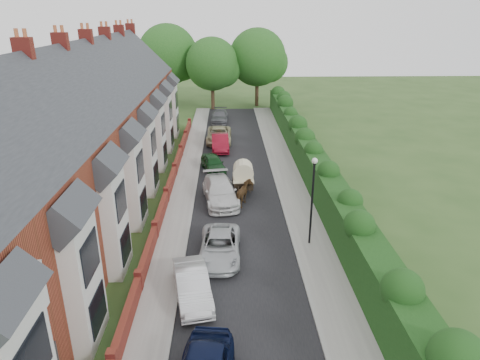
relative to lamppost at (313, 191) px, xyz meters
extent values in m
plane|color=#2D4C1E|center=(-3.40, -4.00, -3.30)|extent=(140.00, 140.00, 0.00)
cube|color=black|center=(-3.90, 7.00, -3.29)|extent=(6.00, 58.00, 0.02)
cube|color=gray|center=(0.20, 7.00, -3.24)|extent=(2.20, 58.00, 0.12)
cube|color=gray|center=(-7.75, 7.00, -3.24)|extent=(1.70, 58.00, 0.12)
cube|color=#979792|center=(-0.85, 7.00, -3.23)|extent=(0.18, 58.00, 0.13)
cube|color=#979792|center=(-6.95, 7.00, -3.23)|extent=(0.18, 58.00, 0.13)
cube|color=black|center=(2.00, 7.00, -2.05)|extent=(1.50, 58.00, 2.50)
cube|color=#943A25|center=(-14.40, 6.00, -0.05)|extent=(8.00, 40.00, 6.50)
cube|color=#292B31|center=(-14.40, 6.00, 3.20)|extent=(8.00, 40.20, 8.00)
cube|color=black|center=(-9.68, -12.10, 0.50)|extent=(0.06, 1.80, 1.60)
cube|color=silver|center=(-10.35, -10.10, 1.10)|extent=(0.12, 1.20, 1.60)
cube|color=silver|center=(-10.05, -7.10, -0.70)|extent=(0.70, 2.40, 5.20)
cube|color=black|center=(-9.68, -7.10, -1.90)|extent=(0.06, 1.80, 1.60)
cube|color=black|center=(-9.68, -7.10, 0.50)|extent=(0.06, 1.80, 1.60)
cube|color=#292B31|center=(-10.20, -7.10, 2.30)|extent=(1.70, 2.60, 1.70)
cube|color=#3F2D2D|center=(-10.36, -5.00, -2.25)|extent=(0.08, 0.90, 2.10)
cube|color=silver|center=(-10.35, -5.10, 1.10)|extent=(0.12, 1.20, 1.60)
cube|color=silver|center=(-10.05, -2.10, -0.70)|extent=(0.70, 2.40, 5.20)
cube|color=black|center=(-9.68, -2.10, -1.90)|extent=(0.06, 1.80, 1.60)
cube|color=black|center=(-9.68, -2.10, 0.50)|extent=(0.06, 1.80, 1.60)
cube|color=#292B31|center=(-10.20, -2.10, 2.30)|extent=(1.70, 2.60, 1.70)
cube|color=#3F2D2D|center=(-10.36, 0.00, -2.25)|extent=(0.08, 0.90, 2.10)
cube|color=silver|center=(-10.35, -0.10, 1.10)|extent=(0.12, 1.20, 1.60)
cube|color=silver|center=(-10.05, 2.90, -0.70)|extent=(0.70, 2.40, 5.20)
cube|color=black|center=(-9.68, 2.90, -1.90)|extent=(0.06, 1.80, 1.60)
cube|color=black|center=(-9.68, 2.90, 0.50)|extent=(0.06, 1.80, 1.60)
cube|color=#292B31|center=(-10.20, 2.90, 2.30)|extent=(1.70, 2.60, 1.70)
cube|color=#3F2D2D|center=(-10.36, 5.00, -2.25)|extent=(0.08, 0.90, 2.10)
cube|color=silver|center=(-10.35, 4.90, 1.10)|extent=(0.12, 1.20, 1.60)
cube|color=silver|center=(-10.05, 7.90, -0.70)|extent=(0.70, 2.40, 5.20)
cube|color=black|center=(-9.68, 7.90, -1.90)|extent=(0.06, 1.80, 1.60)
cube|color=black|center=(-9.68, 7.90, 0.50)|extent=(0.06, 1.80, 1.60)
cube|color=#292B31|center=(-10.20, 7.90, 2.30)|extent=(1.70, 2.60, 1.70)
cube|color=#3F2D2D|center=(-10.36, 10.00, -2.25)|extent=(0.08, 0.90, 2.10)
cube|color=silver|center=(-10.35, 9.90, 1.10)|extent=(0.12, 1.20, 1.60)
cube|color=silver|center=(-10.05, 12.90, -0.70)|extent=(0.70, 2.40, 5.20)
cube|color=black|center=(-9.68, 12.90, -1.90)|extent=(0.06, 1.80, 1.60)
cube|color=black|center=(-9.68, 12.90, 0.50)|extent=(0.06, 1.80, 1.60)
cube|color=#292B31|center=(-10.20, 12.90, 2.30)|extent=(1.70, 2.60, 1.70)
cube|color=#3F2D2D|center=(-10.36, 15.00, -2.25)|extent=(0.08, 0.90, 2.10)
cube|color=silver|center=(-10.35, 14.90, 1.10)|extent=(0.12, 1.20, 1.60)
cube|color=silver|center=(-10.05, 17.90, -0.70)|extent=(0.70, 2.40, 5.20)
cube|color=black|center=(-9.68, 17.90, -1.90)|extent=(0.06, 1.80, 1.60)
cube|color=black|center=(-9.68, 17.90, 0.50)|extent=(0.06, 1.80, 1.60)
cube|color=#292B31|center=(-10.20, 17.90, 2.30)|extent=(1.70, 2.60, 1.70)
cube|color=#3F2D2D|center=(-10.36, 20.00, -2.25)|extent=(0.08, 0.90, 2.10)
cube|color=silver|center=(-10.35, 19.90, 1.10)|extent=(0.12, 1.20, 1.60)
cube|color=silver|center=(-10.05, 22.90, -0.70)|extent=(0.70, 2.40, 5.20)
cube|color=black|center=(-9.68, 22.90, -1.90)|extent=(0.06, 1.80, 1.60)
cube|color=black|center=(-9.68, 22.90, 0.50)|extent=(0.06, 1.80, 1.60)
cube|color=#292B31|center=(-10.20, 22.90, 2.30)|extent=(1.70, 2.60, 1.70)
cube|color=#3F2D2D|center=(-10.36, 25.00, -2.25)|extent=(0.08, 0.90, 2.10)
cube|color=silver|center=(-10.35, 24.90, 1.10)|extent=(0.12, 1.20, 1.60)
cube|color=maroon|center=(-14.40, 1.00, 7.00)|extent=(0.90, 0.50, 1.60)
cylinder|color=#AA5833|center=(-14.60, 1.00, 7.95)|extent=(0.20, 0.20, 0.50)
cylinder|color=#AA5833|center=(-14.20, 1.00, 7.95)|extent=(0.20, 0.20, 0.50)
cube|color=maroon|center=(-14.40, 6.00, 7.00)|extent=(0.90, 0.50, 1.60)
cylinder|color=#AA5833|center=(-14.60, 6.00, 7.95)|extent=(0.20, 0.20, 0.50)
cylinder|color=#AA5833|center=(-14.20, 6.00, 7.95)|extent=(0.20, 0.20, 0.50)
cube|color=maroon|center=(-14.40, 11.00, 7.00)|extent=(0.90, 0.50, 1.60)
cylinder|color=#AA5833|center=(-14.60, 11.00, 7.95)|extent=(0.20, 0.20, 0.50)
cylinder|color=#AA5833|center=(-14.20, 11.00, 7.95)|extent=(0.20, 0.20, 0.50)
cube|color=maroon|center=(-14.40, 16.00, 7.00)|extent=(0.90, 0.50, 1.60)
cylinder|color=#AA5833|center=(-14.60, 16.00, 7.95)|extent=(0.20, 0.20, 0.50)
cylinder|color=#AA5833|center=(-14.20, 16.00, 7.95)|extent=(0.20, 0.20, 0.50)
cube|color=maroon|center=(-14.40, 21.00, 7.00)|extent=(0.90, 0.50, 1.60)
cylinder|color=#AA5833|center=(-14.60, 21.00, 7.95)|extent=(0.20, 0.20, 0.50)
cylinder|color=#AA5833|center=(-14.20, 21.00, 7.95)|extent=(0.20, 0.20, 0.50)
cube|color=maroon|center=(-14.40, 26.00, 7.00)|extent=(0.90, 0.50, 1.60)
cylinder|color=#AA5833|center=(-14.60, 26.00, 7.95)|extent=(0.20, 0.20, 0.50)
cylinder|color=#AA5833|center=(-14.20, 26.00, 7.95)|extent=(0.20, 0.20, 0.50)
cube|color=maroon|center=(-8.75, -6.50, -2.85)|extent=(0.30, 4.70, 0.90)
cube|color=maroon|center=(-8.75, -1.50, -2.85)|extent=(0.30, 4.70, 0.90)
cube|color=maroon|center=(-8.75, 3.50, -2.85)|extent=(0.30, 4.70, 0.90)
cube|color=maroon|center=(-8.75, 8.50, -2.85)|extent=(0.30, 4.70, 0.90)
cube|color=maroon|center=(-8.75, 13.50, -2.85)|extent=(0.30, 4.70, 0.90)
cube|color=maroon|center=(-8.75, 18.50, -2.85)|extent=(0.30, 4.70, 0.90)
cube|color=maroon|center=(-8.75, 23.50, -2.85)|extent=(0.30, 4.70, 0.90)
cube|color=maroon|center=(-8.75, -4.00, -2.75)|extent=(0.35, 0.35, 1.10)
cube|color=maroon|center=(-8.75, 1.00, -2.75)|extent=(0.35, 0.35, 1.10)
cube|color=maroon|center=(-8.75, 6.00, -2.75)|extent=(0.35, 0.35, 1.10)
cube|color=maroon|center=(-8.75, 11.00, -2.75)|extent=(0.35, 0.35, 1.10)
cube|color=maroon|center=(-8.75, 16.00, -2.75)|extent=(0.35, 0.35, 1.10)
cube|color=maroon|center=(-8.75, 21.00, -2.75)|extent=(0.35, 0.35, 1.10)
cube|color=maroon|center=(-8.75, 26.00, -2.75)|extent=(0.35, 0.35, 1.10)
cylinder|color=black|center=(0.00, 0.00, -0.90)|extent=(0.12, 0.12, 4.80)
cylinder|color=black|center=(0.00, 0.00, 1.55)|extent=(0.20, 0.20, 0.10)
sphere|color=silver|center=(0.00, 0.00, 1.70)|extent=(0.32, 0.32, 0.32)
cylinder|color=#332316|center=(-6.40, 36.00, -0.92)|extent=(0.50, 0.50, 4.75)
sphere|color=#184316|center=(-6.40, 36.00, 2.59)|extent=(6.80, 6.80, 6.80)
sphere|color=#184316|center=(-5.04, 36.30, 1.93)|extent=(4.76, 4.76, 4.76)
cylinder|color=#332316|center=(-0.40, 38.00, -0.67)|extent=(0.50, 0.50, 5.25)
sphere|color=#184316|center=(-0.40, 38.00, 3.21)|extent=(7.60, 7.60, 7.60)
sphere|color=#184316|center=(1.12, 38.30, 2.48)|extent=(5.32, 5.32, 5.32)
cylinder|color=#332316|center=(-12.40, 39.00, -0.55)|extent=(0.50, 0.50, 5.50)
sphere|color=#184316|center=(-12.40, 39.00, 3.52)|extent=(8.00, 8.00, 8.00)
sphere|color=#184316|center=(-10.80, 39.30, 2.75)|extent=(5.60, 5.60, 5.60)
imported|color=silver|center=(-6.21, -4.60, -2.61)|extent=(2.24, 4.35, 1.37)
imported|color=#B4B8BC|center=(-5.00, -1.13, -2.66)|extent=(2.26, 4.67, 1.28)
imported|color=silver|center=(-5.08, 6.02, -2.54)|extent=(2.88, 5.50, 1.52)
imported|color=#113916|center=(-5.73, 12.20, -2.65)|extent=(2.44, 4.07, 1.30)
imported|color=maroon|center=(-5.22, 17.80, -2.56)|extent=(1.74, 4.53, 1.47)
imported|color=tan|center=(-5.37, 20.42, -2.57)|extent=(2.47, 5.26, 1.46)
imported|color=#53555B|center=(-5.42, 28.83, -2.62)|extent=(2.02, 4.72, 1.35)
imported|color=#4D341C|center=(-3.44, 5.34, -2.47)|extent=(1.37, 2.12, 1.65)
cube|color=black|center=(-3.44, 7.44, -2.37)|extent=(1.32, 2.19, 0.55)
cylinder|color=beige|center=(-3.44, 7.44, -1.60)|extent=(1.43, 1.37, 1.43)
cube|color=beige|center=(-3.44, 7.44, -2.09)|extent=(1.45, 2.25, 0.04)
cylinder|color=black|center=(-4.16, 8.10, -2.80)|extent=(0.09, 0.99, 0.99)
cylinder|color=black|center=(-2.73, 8.10, -2.80)|extent=(0.09, 0.99, 0.99)
cylinder|color=black|center=(-3.83, 6.23, -2.31)|extent=(0.06, 1.97, 0.06)
cylinder|color=black|center=(-3.06, 6.23, -2.31)|extent=(0.06, 1.97, 0.06)
camera|label=1|loc=(-4.55, -20.93, 8.97)|focal=32.00mm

